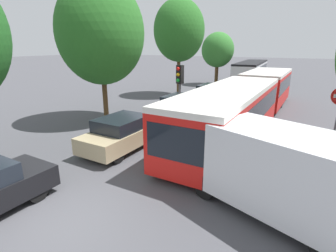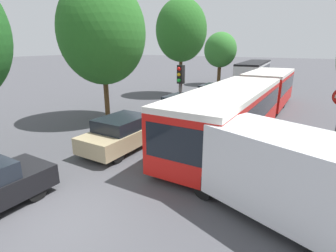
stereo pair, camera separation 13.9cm
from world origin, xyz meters
TOP-DOWN VIEW (x-y plane):
  - ground_plane at (0.00, 0.00)m, footprint 200.00×200.00m
  - articulated_bus at (1.99, 11.24)m, footprint 2.63×17.15m
  - city_bus_rear at (-1.98, 29.44)m, footprint 3.34×11.47m
  - queued_car_tan at (-1.75, 4.75)m, footprint 1.80×4.14m
  - queued_car_silver at (-1.88, 10.45)m, footprint 1.80×4.14m
  - queued_car_graphite at (-1.91, 15.76)m, footprint 1.78×4.08m
  - white_van at (4.81, 3.06)m, footprint 5.36×3.46m
  - traffic_light at (-0.76, 8.07)m, footprint 0.36×0.39m
  - tree_left_mid at (-5.63, 7.90)m, footprint 4.84×4.84m
  - tree_left_far at (-5.64, 17.40)m, footprint 4.32×4.32m
  - tree_left_distant at (-4.89, 25.33)m, footprint 3.54×3.54m

SIDE VIEW (x-z plane):
  - ground_plane at x=0.00m, z-range 0.00..0.00m
  - queued_car_graphite at x=-1.91m, z-range 0.01..1.42m
  - queued_car_silver at x=-1.88m, z-range 0.01..1.44m
  - queued_car_tan at x=-1.75m, z-range 0.01..1.44m
  - white_van at x=4.81m, z-range 0.09..2.40m
  - city_bus_rear at x=-1.98m, z-range 0.19..2.63m
  - articulated_bus at x=1.99m, z-range 0.20..2.74m
  - traffic_light at x=-0.76m, z-range 0.80..4.20m
  - tree_left_distant at x=-4.89m, z-range 0.86..6.59m
  - tree_left_mid at x=-5.63m, z-range 1.06..8.94m
  - tree_left_far at x=-5.64m, z-range 1.45..9.58m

